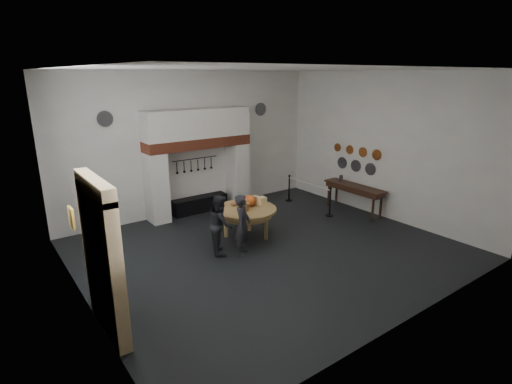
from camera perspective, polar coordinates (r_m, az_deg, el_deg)
floor at (r=10.54m, az=1.80°, el=-8.14°), size 9.00×8.00×0.02m
ceiling at (r=9.58m, az=2.06°, el=17.14°), size 9.00×8.00×0.02m
wall_back at (r=13.14m, az=-8.98°, el=6.91°), size 9.00×0.02×4.50m
wall_front at (r=7.22m, az=21.91°, el=-1.99°), size 9.00×0.02×4.50m
wall_left at (r=7.95m, az=-24.52°, el=-0.64°), size 0.02×8.00×4.50m
wall_right at (r=13.03m, az=17.79°, el=6.26°), size 0.02×8.00×4.50m
chimney_pier_left at (r=12.48m, az=-14.00°, el=0.58°), size 0.55×0.70×2.15m
chimney_pier_right at (r=13.81m, az=-2.65°, el=2.58°), size 0.55×0.70×2.15m
hearth_brick_band at (r=12.82m, az=-8.26°, el=6.98°), size 3.50×0.72×0.32m
chimney_hood at (r=12.74m, az=-8.38°, el=9.69°), size 3.50×0.70×0.90m
iron_range at (r=13.37m, az=-8.04°, el=-1.72°), size 1.90×0.45×0.50m
utensil_rail at (r=13.16m, az=-8.72°, el=4.72°), size 1.60×0.02×0.02m
door_recess at (r=7.39m, az=-21.66°, el=-9.91°), size 0.04×1.10×2.50m
door_jamb_near at (r=6.77m, az=-19.37°, el=-11.66°), size 0.22×0.30×2.60m
door_jamb_far at (r=8.01m, az=-22.41°, el=-7.52°), size 0.22×0.30×2.60m
door_lintel at (r=6.93m, az=-22.16°, el=0.71°), size 0.22×1.70×0.30m
wall_plaque at (r=8.91m, az=-24.83°, el=-3.35°), size 0.05×0.34×0.44m
work_table at (r=10.91m, az=-1.47°, el=-2.50°), size 1.90×1.90×0.07m
pumpkin at (r=11.04m, az=-0.92°, el=-1.24°), size 0.36×0.36×0.31m
cheese_block_big at (r=11.10m, az=0.79°, el=-1.32°), size 0.22×0.22×0.24m
cheese_block_small at (r=11.33m, az=-0.20°, el=-1.06°), size 0.18×0.18×0.20m
wicker_basket at (r=10.67m, az=-1.68°, el=-2.13°), size 0.36×0.36×0.22m
bread_loaf at (r=11.10m, az=-2.93°, el=-1.64°), size 0.31×0.18×0.13m
visitor_near at (r=9.98m, az=-1.94°, el=-4.72°), size 0.67×0.66×1.56m
visitor_far at (r=10.10m, az=-5.11°, el=-4.60°), size 0.83×0.92×1.54m
side_table at (r=13.43m, az=13.89°, el=0.81°), size 0.55×2.20×0.06m
pewter_jug at (r=13.77m, az=12.03°, el=1.92°), size 0.12×0.12×0.22m
copper_pan_a at (r=13.17m, az=16.87°, el=5.10°), size 0.03×0.34×0.34m
copper_pan_b at (r=13.50m, az=15.02°, el=5.51°), size 0.03×0.32×0.32m
copper_pan_c at (r=13.85m, az=13.26°, el=5.90°), size 0.03×0.30×0.30m
copper_pan_d at (r=14.20m, az=11.58°, el=6.26°), size 0.03×0.28×0.28m
pewter_plate_left at (r=13.39m, az=16.02°, el=3.16°), size 0.03×0.40×0.40m
pewter_plate_mid at (r=13.75m, az=14.06°, el=3.65°), size 0.03×0.40×0.40m
pewter_plate_right at (r=14.13m, az=12.21°, el=4.11°), size 0.03×0.40×0.40m
pewter_plate_back_left at (r=11.99m, az=-20.77°, el=9.75°), size 0.44×0.03×0.44m
pewter_plate_back_right at (r=14.41m, az=0.67°, el=11.75°), size 0.44×0.03×0.44m
barrier_post_near at (r=12.98m, az=10.54°, el=-1.48°), size 0.05×0.05×0.90m
barrier_post_far at (r=14.35m, az=4.76°, el=0.49°), size 0.05×0.05×0.90m
barrier_rope at (r=13.53m, az=7.56°, el=1.18°), size 0.04×2.00×0.04m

